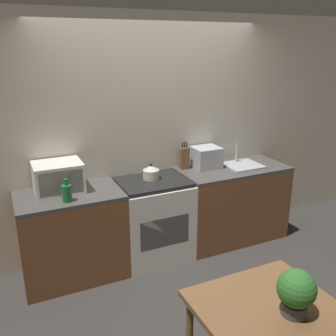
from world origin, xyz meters
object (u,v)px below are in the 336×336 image
Objects in this scene: toaster_oven at (206,157)px; dining_table at (266,318)px; stove_range at (153,219)px; microwave at (58,177)px; kettle at (151,172)px; bottle at (67,193)px.

toaster_oven is 2.26m from dining_table.
dining_table is (-0.05, -1.93, 0.18)m from stove_range.
kettle is at bearing -2.73° from microwave.
stove_range is at bearing -95.32° from kettle.
microwave is 0.29m from bottle.
bottle is (0.02, -0.28, -0.06)m from microwave.
kettle reaches higher than dining_table.
microwave reaches higher than toaster_oven.
bottle is 0.25× the size of dining_table.
stove_range is 2.93× the size of toaster_oven.
toaster_oven is (1.68, 0.04, -0.03)m from microwave.
toaster_oven is (0.74, 0.15, 0.57)m from stove_range.
microwave is at bearing 113.88° from dining_table.
dining_table is (0.88, -1.76, -0.36)m from bottle.
toaster_oven is at bearing 1.52° from microwave.
bottle is at bearing -168.87° from toaster_oven.
stove_range is 1.97× the size of microwave.
microwave is 2.09× the size of bottle.
bottle is at bearing 116.57° from dining_table.
toaster_oven is at bearing 11.13° from bottle.
microwave is at bearing 177.27° from kettle.
kettle is at bearing -172.97° from toaster_oven.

